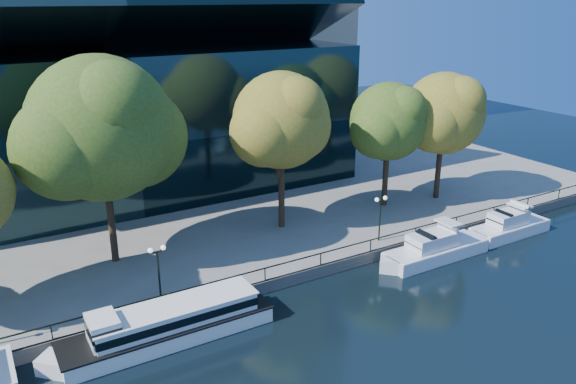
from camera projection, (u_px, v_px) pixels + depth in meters
ground at (287, 311)px, 39.71m from camera, size 160.00×160.00×0.00m
promenade at (137, 172)px, 69.07m from camera, size 90.00×67.08×1.00m
railing at (265, 268)px, 41.70m from camera, size 88.20×0.08×0.99m
convention_building at (106, 119)px, 60.77m from camera, size 50.00×24.57×21.43m
tour_boat at (163, 324)px, 35.98m from camera, size 15.03×3.35×2.85m
cruiser_near at (432, 249)px, 47.17m from camera, size 10.80×2.78×3.13m
cruiser_far at (507, 226)px, 51.80m from camera, size 9.30×2.58×3.04m
tree_2 at (105, 131)px, 41.63m from camera, size 13.62×11.17×16.27m
tree_3 at (283, 122)px, 48.54m from camera, size 10.58×8.67×14.15m
tree_4 at (390, 123)px, 54.30m from camera, size 9.49×7.79×12.40m
tree_5 at (445, 115)px, 56.26m from camera, size 10.28×8.43×13.06m
lamp_1 at (158, 261)px, 38.37m from camera, size 1.26×0.36×4.03m
lamp_2 at (380, 208)px, 47.77m from camera, size 1.26×0.36×4.03m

